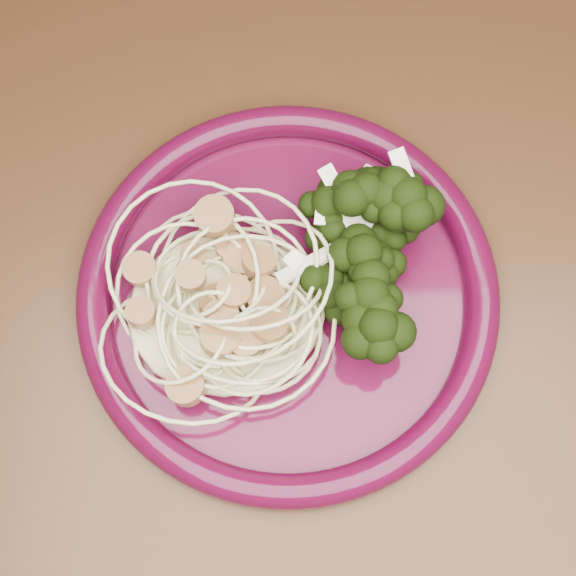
% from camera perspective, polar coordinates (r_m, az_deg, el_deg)
% --- Properties ---
extents(dining_table, '(1.20, 0.80, 0.75)m').
position_cam_1_polar(dining_table, '(0.64, 6.77, -7.55)').
color(dining_table, '#472814').
rests_on(dining_table, ground).
extents(dinner_plate, '(0.36, 0.36, 0.02)m').
position_cam_1_polar(dinner_plate, '(0.54, 0.00, -0.33)').
color(dinner_plate, '#480A25').
rests_on(dinner_plate, dining_table).
extents(spaghetti_pile, '(0.16, 0.15, 0.03)m').
position_cam_1_polar(spaghetti_pile, '(0.53, -4.55, -1.43)').
color(spaghetti_pile, beige).
rests_on(spaghetti_pile, dinner_plate).
extents(scallop_cluster, '(0.16, 0.16, 0.04)m').
position_cam_1_polar(scallop_cluster, '(0.50, -4.86, -0.17)').
color(scallop_cluster, '#A57440').
rests_on(scallop_cluster, spaghetti_pile).
extents(broccoli_pile, '(0.13, 0.17, 0.05)m').
position_cam_1_polar(broccoli_pile, '(0.53, 5.56, 2.24)').
color(broccoli_pile, black).
rests_on(broccoli_pile, dinner_plate).
extents(onion_garnish, '(0.09, 0.11, 0.05)m').
position_cam_1_polar(onion_garnish, '(0.50, 5.90, 3.59)').
color(onion_garnish, white).
rests_on(onion_garnish, broccoli_pile).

